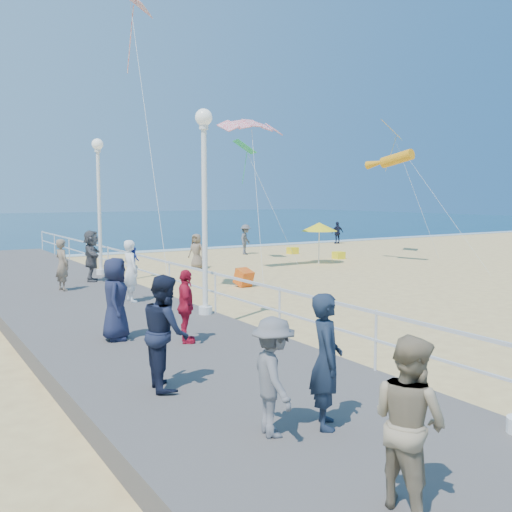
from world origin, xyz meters
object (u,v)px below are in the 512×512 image
spectator_0 (326,360)px  spectator_2 (273,377)px  box_kite (244,279)px  spectator_6 (62,265)px  spectator_7 (165,332)px  lamp_post_mid (204,190)px  beach_walker_c (196,251)px  spectator_1 (409,422)px  spectator_3 (186,306)px  lamp_post_far (99,192)px  beach_walker_a (246,239)px  beach_umbrella (319,227)px  spectator_5 (92,256)px  beach_chair_left (293,251)px  spectator_4 (115,299)px  beach_walker_b (337,233)px  beach_chair_right (339,255)px  toddler_held (134,260)px  woman_holding_toddler (131,271)px

spectator_0 → spectator_2: bearing=110.9°
spectator_2 → box_kite: spectator_2 is taller
spectator_6 → spectator_7: size_ratio=0.92×
lamp_post_mid → spectator_6: size_ratio=3.12×
beach_walker_c → spectator_1: bearing=-49.9°
spectator_3 → spectator_7: bearing=170.2°
lamp_post_mid → beach_walker_c: 12.86m
lamp_post_far → beach_walker_a: bearing=32.4°
beach_walker_c → beach_umbrella: (6.37, -1.42, 1.06)m
spectator_5 → beach_chair_left: 16.08m
lamp_post_mid → spectator_2: (-2.78, -7.30, -2.48)m
lamp_post_far → spectator_4: (-2.89, -10.38, -2.37)m
spectator_2 → spectator_6: 13.18m
beach_umbrella → box_kite: bearing=-148.4°
spectator_0 → spectator_1: 2.08m
spectator_5 → beach_umbrella: spectator_5 is taller
spectator_1 → box_kite: spectator_1 is taller
spectator_1 → beach_walker_c: (7.99, 20.79, -0.43)m
spectator_1 → spectator_4: spectator_4 is taller
spectator_2 → beach_walker_a: bearing=-15.1°
spectator_7 → beach_walker_a: size_ratio=1.03×
lamp_post_far → spectator_3: 11.81m
spectator_6 → beach_walker_c: (7.62, 5.47, -0.40)m
spectator_4 → box_kite: size_ratio=2.99×
spectator_5 → beach_walker_c: 7.32m
beach_walker_b → beach_umbrella: size_ratio=0.76×
spectator_5 → lamp_post_far: bearing=-9.4°
beach_chair_left → beach_chair_right: same height
toddler_held → spectator_3: 5.38m
spectator_3 → spectator_6: 8.31m
spectator_1 → spectator_3: spectator_1 is taller
lamp_post_far → beach_chair_right: (14.07, 2.06, -3.46)m
beach_walker_b → spectator_0: bearing=59.6°
woman_holding_toddler → beach_umbrella: size_ratio=0.85×
lamp_post_mid → woman_holding_toddler: bearing=110.8°
box_kite → beach_umbrella: beach_umbrella is taller
beach_walker_c → lamp_post_far: bearing=-95.4°
toddler_held → box_kite: size_ratio=1.25×
beach_walker_a → spectator_5: bearing=174.6°
lamp_post_far → beach_umbrella: (11.75, 0.92, -1.75)m
woman_holding_toddler → spectator_1: woman_holding_toddler is taller
lamp_post_far → beach_chair_left: size_ratio=9.67×
spectator_4 → beach_chair_right: 21.05m
beach_umbrella → beach_chair_right: 3.10m
spectator_1 → beach_walker_a: size_ratio=0.97×
spectator_1 → beach_walker_c: bearing=-20.6°
spectator_1 → spectator_7: bearing=7.9°
spectator_2 → spectator_3: spectator_3 is taller
spectator_3 → spectator_5: bearing=17.0°
spectator_4 → beach_umbrella: (14.63, 11.29, 0.61)m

